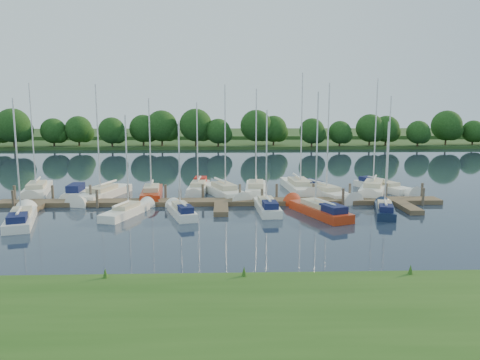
{
  "coord_description": "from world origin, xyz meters",
  "views": [
    {
      "loc": [
        0.29,
        -33.58,
        8.86
      ],
      "look_at": [
        1.7,
        8.0,
        2.2
      ],
      "focal_mm": 35.0,
      "sensor_mm": 36.0,
      "label": 1
    }
  ],
  "objects_px": {
    "dock": "(221,203)",
    "sailboat_n_5": "(224,193)",
    "sailboat_n_0": "(37,191)",
    "motorboat": "(75,194)",
    "sailboat_s_2": "(181,212)"
  },
  "relations": [
    {
      "from": "sailboat_n_0",
      "to": "sailboat_n_5",
      "type": "relative_size",
      "value": 1.01
    },
    {
      "from": "dock",
      "to": "sailboat_s_2",
      "type": "height_order",
      "value": "sailboat_s_2"
    },
    {
      "from": "sailboat_n_0",
      "to": "sailboat_n_5",
      "type": "height_order",
      "value": "sailboat_n_0"
    },
    {
      "from": "dock",
      "to": "sailboat_s_2",
      "type": "bearing_deg",
      "value": -130.84
    },
    {
      "from": "sailboat_n_5",
      "to": "sailboat_s_2",
      "type": "bearing_deg",
      "value": 45.75
    },
    {
      "from": "dock",
      "to": "sailboat_s_2",
      "type": "xyz_separation_m",
      "value": [
        -3.23,
        -3.73,
        0.12
      ]
    },
    {
      "from": "sailboat_s_2",
      "to": "motorboat",
      "type": "bearing_deg",
      "value": 126.55
    },
    {
      "from": "dock",
      "to": "sailboat_n_5",
      "type": "relative_size",
      "value": 3.55
    },
    {
      "from": "sailboat_n_5",
      "to": "sailboat_s_2",
      "type": "relative_size",
      "value": 1.42
    },
    {
      "from": "sailboat_n_0",
      "to": "motorboat",
      "type": "bearing_deg",
      "value": 143.78
    },
    {
      "from": "sailboat_n_0",
      "to": "sailboat_n_5",
      "type": "bearing_deg",
      "value": 161.67
    },
    {
      "from": "sailboat_n_5",
      "to": "dock",
      "type": "bearing_deg",
      "value": 65.17
    },
    {
      "from": "dock",
      "to": "sailboat_n_5",
      "type": "height_order",
      "value": "sailboat_n_5"
    },
    {
      "from": "sailboat_s_2",
      "to": "dock",
      "type": "bearing_deg",
      "value": 31.74
    },
    {
      "from": "dock",
      "to": "sailboat_n_0",
      "type": "height_order",
      "value": "sailboat_n_0"
    }
  ]
}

